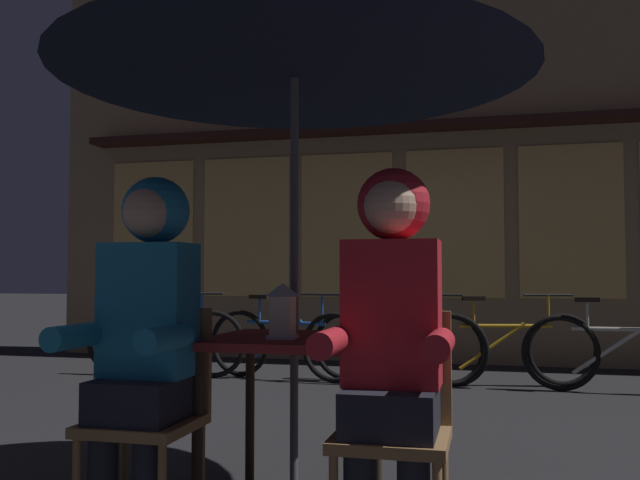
# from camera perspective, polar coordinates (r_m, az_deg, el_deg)

# --- Properties ---
(cafe_table) EXTENTS (0.72, 0.72, 0.74)m
(cafe_table) POSITION_cam_1_polar(r_m,az_deg,el_deg) (3.00, -2.16, -9.93)
(cafe_table) COLOR maroon
(cafe_table) RESTS_ON ground_plane
(patio_umbrella) EXTENTS (2.10, 2.10, 2.31)m
(patio_umbrella) POSITION_cam_1_polar(r_m,az_deg,el_deg) (3.16, -2.10, 16.53)
(patio_umbrella) COLOR #4C4C51
(patio_umbrella) RESTS_ON ground_plane
(lantern) EXTENTS (0.11, 0.11, 0.23)m
(lantern) POSITION_cam_1_polar(r_m,az_deg,el_deg) (2.89, -3.11, -5.77)
(lantern) COLOR white
(lantern) RESTS_ON cafe_table
(chair_left) EXTENTS (0.40, 0.40, 0.87)m
(chair_left) POSITION_cam_1_polar(r_m,az_deg,el_deg) (2.86, -13.81, -13.21)
(chair_left) COLOR olive
(chair_left) RESTS_ON ground_plane
(chair_right) EXTENTS (0.40, 0.40, 0.87)m
(chair_right) POSITION_cam_1_polar(r_m,az_deg,el_deg) (2.57, 6.15, -14.45)
(chair_right) COLOR olive
(chair_right) RESTS_ON ground_plane
(person_left_hooded) EXTENTS (0.45, 0.56, 1.40)m
(person_left_hooded) POSITION_cam_1_polar(r_m,az_deg,el_deg) (2.77, -14.27, -6.11)
(person_left_hooded) COLOR black
(person_left_hooded) RESTS_ON ground_plane
(person_right_hooded) EXTENTS (0.45, 0.56, 1.40)m
(person_right_hooded) POSITION_cam_1_polar(r_m,az_deg,el_deg) (2.47, 5.93, -6.58)
(person_right_hooded) COLOR black
(person_right_hooded) RESTS_ON ground_plane
(shopfront_building) EXTENTS (10.00, 0.93, 6.20)m
(shopfront_building) POSITION_cam_1_polar(r_m,az_deg,el_deg) (8.53, 11.08, 11.24)
(shopfront_building) COLOR #937A56
(shopfront_building) RESTS_ON ground_plane
(bicycle_nearest) EXTENTS (1.68, 0.13, 0.84)m
(bicycle_nearest) POSITION_cam_1_polar(r_m,az_deg,el_deg) (7.08, -12.80, -8.20)
(bicycle_nearest) COLOR black
(bicycle_nearest) RESTS_ON ground_plane
(bicycle_second) EXTENTS (1.66, 0.35, 0.84)m
(bicycle_second) POSITION_cam_1_polar(r_m,az_deg,el_deg) (6.71, -2.91, -8.56)
(bicycle_second) COLOR black
(bicycle_second) RESTS_ON ground_plane
(bicycle_third) EXTENTS (1.67, 0.27, 0.84)m
(bicycle_third) POSITION_cam_1_polar(r_m,az_deg,el_deg) (6.50, 6.43, -8.73)
(bicycle_third) COLOR black
(bicycle_third) RESTS_ON ground_plane
(bicycle_fourth) EXTENTS (1.65, 0.40, 0.84)m
(bicycle_fourth) POSITION_cam_1_polar(r_m,az_deg,el_deg) (6.51, 15.12, -8.63)
(bicycle_fourth) COLOR black
(bicycle_fourth) RESTS_ON ground_plane
(bicycle_fifth) EXTENTS (1.68, 0.09, 0.84)m
(bicycle_fifth) POSITION_cam_1_polar(r_m,az_deg,el_deg) (6.45, 23.86, -8.54)
(bicycle_fifth) COLOR black
(bicycle_fifth) RESTS_ON ground_plane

